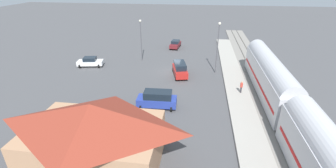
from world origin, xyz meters
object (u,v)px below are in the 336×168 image
suv_red (180,69)px  light_pole_lot_center (141,35)px  sedan_maroon (175,44)px  sedan_white (90,62)px  pedestrian_on_platform (241,86)px  suv_blue (157,99)px  station_building (94,134)px  passenger_train (294,113)px  light_pole_near_platform (218,42)px

suv_red → light_pole_lot_center: 11.06m
suv_red → light_pole_lot_center: size_ratio=0.67×
sedan_maroon → sedan_white: same height
pedestrian_on_platform → light_pole_lot_center: size_ratio=0.22×
suv_blue → sedan_maroon: size_ratio=1.07×
suv_blue → station_building: bearing=71.0°
passenger_train → suv_blue: 15.13m
station_building → pedestrian_on_platform: 20.97m
pedestrian_on_platform → sedan_maroon: size_ratio=0.37×
pedestrian_on_platform → suv_red: size_ratio=0.33×
passenger_train → pedestrian_on_platform: passenger_train is taller
passenger_train → suv_red: 19.36m
station_building → sedan_white: bearing=-63.8°
sedan_white → suv_red: (-16.50, 2.00, 0.27)m
light_pole_lot_center → passenger_train: bearing=134.4°
sedan_white → sedan_maroon: bearing=-134.9°
light_pole_lot_center → sedan_white: bearing=28.6°
light_pole_lot_center → suv_blue: bearing=109.9°
sedan_white → suv_red: bearing=173.1°
passenger_train → station_building: bearing=19.0°
passenger_train → pedestrian_on_platform: bearing=-67.9°
station_building → suv_blue: station_building is taller
station_building → light_pole_near_platform: 25.58m
pedestrian_on_platform → sedan_maroon: (11.58, -21.58, -0.40)m
sedan_maroon → suv_red: bearing=99.1°
sedan_white → light_pole_lot_center: 10.43m
pedestrian_on_platform → suv_blue: 11.97m
sedan_white → station_building: bearing=116.2°
sedan_maroon → light_pole_near_platform: (-8.42, 13.87, 4.40)m
pedestrian_on_platform → sedan_white: bearing=-16.5°
suv_blue → suv_red: (-1.83, -10.59, 0.00)m
pedestrian_on_platform → suv_red: suv_red is taller
suv_red → light_pole_near_platform: light_pole_near_platform is taller
station_building → light_pole_near_platform: size_ratio=1.39×
pedestrian_on_platform → suv_red: 10.60m
sedan_maroon → suv_red: 16.22m
sedan_maroon → light_pole_near_platform: 16.81m
suv_red → light_pole_near_platform: (-5.87, -2.15, 4.13)m
light_pole_lot_center → sedan_maroon: bearing=-120.3°
sedan_white → suv_red: suv_red is taller
sedan_maroon → suv_red: suv_red is taller
sedan_white → light_pole_lot_center: (-8.46, -4.60, 4.01)m
passenger_train → suv_red: (12.67, -14.54, -1.71)m
suv_blue → sedan_maroon: 26.62m
suv_red → light_pole_near_platform: bearing=-159.9°
station_building → light_pole_near_platform: light_pole_near_platform is taller
station_building → sedan_maroon: bearing=-94.3°
passenger_train → sedan_white: passenger_train is taller
light_pole_near_platform → light_pole_lot_center: size_ratio=1.09×
sedan_maroon → light_pole_near_platform: bearing=121.3°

